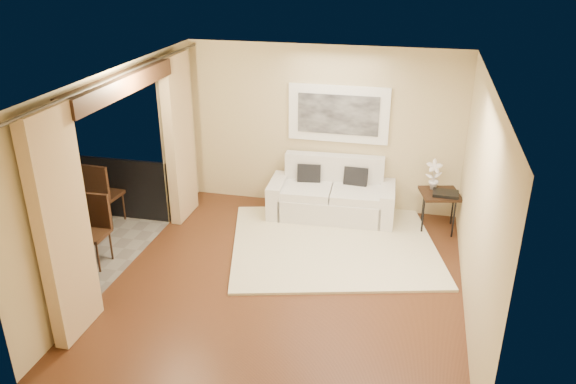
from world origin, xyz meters
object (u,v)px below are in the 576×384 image
(side_table, at_px, (440,196))
(ice_bucket, at_px, (32,206))
(sofa, at_px, (332,196))
(balcony_chair_far, at_px, (100,190))
(orchid, at_px, (434,175))
(bistro_table, at_px, (35,224))
(balcony_chair_near, at_px, (94,224))

(side_table, bearing_deg, ice_bucket, -155.20)
(sofa, distance_m, ice_bucket, 4.46)
(sofa, bearing_deg, balcony_chair_far, -163.65)
(sofa, bearing_deg, orchid, -1.99)
(bistro_table, relative_size, ice_bucket, 4.33)
(balcony_chair_far, bearing_deg, balcony_chair_near, 119.09)
(ice_bucket, bearing_deg, bistro_table, -50.62)
(side_table, height_order, balcony_chair_near, balcony_chair_near)
(side_table, distance_m, balcony_chair_far, 5.25)
(balcony_chair_far, bearing_deg, orchid, -162.83)
(sofa, height_order, bistro_table, sofa)
(bistro_table, xyz_separation_m, ice_bucket, (-0.11, 0.13, 0.18))
(bistro_table, bearing_deg, balcony_chair_far, 87.59)
(orchid, bearing_deg, ice_bucket, -153.66)
(balcony_chair_near, xyz_separation_m, ice_bucket, (-0.64, -0.35, 0.36))
(sofa, bearing_deg, balcony_chair_near, -146.50)
(balcony_chair_near, distance_m, ice_bucket, 0.82)
(orchid, distance_m, bistro_table, 5.75)
(bistro_table, xyz_separation_m, balcony_chair_far, (0.06, 1.47, -0.14))
(balcony_chair_far, distance_m, balcony_chair_near, 1.10)
(orchid, xyz_separation_m, balcony_chair_far, (-5.01, -1.23, -0.24))
(side_table, height_order, bistro_table, bistro_table)
(balcony_chair_far, relative_size, balcony_chair_near, 1.06)
(sofa, height_order, orchid, orchid)
(side_table, distance_m, balcony_chair_near, 5.11)
(sofa, distance_m, balcony_chair_near, 3.70)
(orchid, bearing_deg, bistro_table, -152.02)
(side_table, height_order, orchid, orchid)
(orchid, height_order, bistro_table, orchid)
(orchid, distance_m, balcony_chair_near, 5.06)
(balcony_chair_far, xyz_separation_m, ice_bucket, (-0.17, -1.34, 0.32))
(balcony_chair_far, distance_m, ice_bucket, 1.39)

